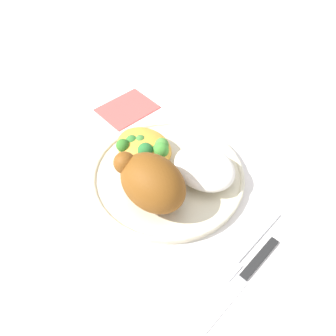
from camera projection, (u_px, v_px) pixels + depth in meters
name	position (u px, v px, depth m)	size (l,w,h in m)	color
ground_plane	(168.00, 178.00, 0.57)	(2.00, 2.00, 0.00)	silver
plate	(168.00, 175.00, 0.56)	(0.26, 0.26, 0.02)	beige
roasted_chicken	(151.00, 182.00, 0.49)	(0.12, 0.08, 0.08)	brown
rice_pile	(204.00, 167.00, 0.54)	(0.11, 0.09, 0.04)	white
mac_cheese_with_broccoli	(144.00, 147.00, 0.57)	(0.11, 0.08, 0.04)	gold
fork	(248.00, 247.00, 0.48)	(0.02, 0.14, 0.01)	#B2B2B7
knife	(243.00, 277.00, 0.45)	(0.02, 0.19, 0.01)	black
napkin	(127.00, 108.00, 0.69)	(0.09, 0.11, 0.00)	#DB4C47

